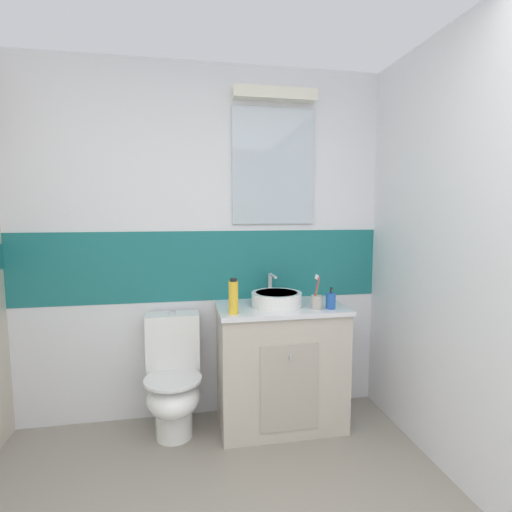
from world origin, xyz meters
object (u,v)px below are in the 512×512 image
(toothbrush_cup, at_px, (317,301))
(shampoo_bottle_tall, at_px, (233,297))
(soap_dispenser, at_px, (331,301))
(sink_basin, at_px, (276,298))
(toilet, at_px, (173,380))

(toothbrush_cup, bearing_deg, shampoo_bottle_tall, -177.44)
(toothbrush_cup, xyz_separation_m, soap_dispenser, (0.09, -0.01, -0.00))
(sink_basin, height_order, shampoo_bottle_tall, shampoo_bottle_tall)
(shampoo_bottle_tall, bearing_deg, toothbrush_cup, 2.56)
(toilet, relative_size, shampoo_bottle_tall, 3.57)
(sink_basin, xyz_separation_m, toilet, (-0.70, 0.01, -0.53))
(soap_dispenser, distance_m, shampoo_bottle_tall, 0.65)
(toilet, xyz_separation_m, soap_dispenser, (1.03, -0.16, 0.53))
(toothbrush_cup, relative_size, shampoo_bottle_tall, 1.03)
(shampoo_bottle_tall, bearing_deg, toilet, 155.89)
(toilet, bearing_deg, soap_dispenser, -8.71)
(sink_basin, relative_size, shampoo_bottle_tall, 1.72)
(sink_basin, distance_m, shampoo_bottle_tall, 0.36)
(toilet, height_order, soap_dispenser, soap_dispenser)
(toilet, bearing_deg, sink_basin, -1.05)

